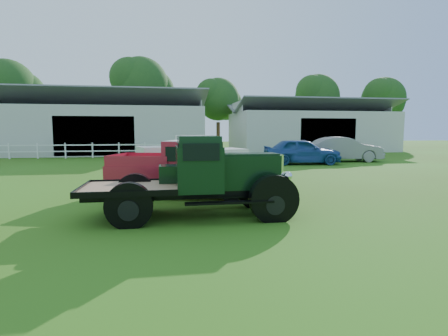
{
  "coord_description": "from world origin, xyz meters",
  "views": [
    {
      "loc": [
        -1.51,
        -8.66,
        2.12
      ],
      "look_at": [
        0.2,
        1.2,
        1.05
      ],
      "focal_mm": 28.0,
      "sensor_mm": 36.0,
      "label": 1
    }
  ],
  "objects": [
    {
      "name": "ground",
      "position": [
        0.0,
        0.0,
        0.0
      ],
      "size": [
        120.0,
        120.0,
        0.0
      ],
      "primitive_type": "plane",
      "color": "#375610"
    },
    {
      "name": "shed_left",
      "position": [
        -7.0,
        26.0,
        2.8
      ],
      "size": [
        18.8,
        10.2,
        5.6
      ],
      "primitive_type": null,
      "color": "silver",
      "rests_on": "ground"
    },
    {
      "name": "shed_right",
      "position": [
        14.0,
        27.0,
        2.6
      ],
      "size": [
        16.8,
        9.2,
        5.2
      ],
      "primitive_type": null,
      "color": "silver",
      "rests_on": "ground"
    },
    {
      "name": "fence_rail",
      "position": [
        -8.0,
        20.0,
        0.6
      ],
      "size": [
        14.2,
        0.16,
        1.2
      ],
      "primitive_type": null,
      "color": "white",
      "rests_on": "ground"
    },
    {
      "name": "tree_a",
      "position": [
        -18.0,
        33.0,
        5.25
      ],
      "size": [
        6.3,
        6.3,
        10.5
      ],
      "primitive_type": null,
      "color": "#123B15",
      "rests_on": "ground"
    },
    {
      "name": "tree_b",
      "position": [
        -4.0,
        34.0,
        5.75
      ],
      "size": [
        6.9,
        6.9,
        11.5
      ],
      "primitive_type": null,
      "color": "#123B15",
      "rests_on": "ground"
    },
    {
      "name": "tree_c",
      "position": [
        5.0,
        33.0,
        4.5
      ],
      "size": [
        5.4,
        5.4,
        9.0
      ],
      "primitive_type": null,
      "color": "#123B15",
      "rests_on": "ground"
    },
    {
      "name": "tree_d",
      "position": [
        18.0,
        34.0,
        5.0
      ],
      "size": [
        6.0,
        6.0,
        10.0
      ],
      "primitive_type": null,
      "color": "#123B15",
      "rests_on": "ground"
    },
    {
      "name": "tree_e",
      "position": [
        26.0,
        32.0,
        4.75
      ],
      "size": [
        5.7,
        5.7,
        9.5
      ],
      "primitive_type": null,
      "color": "#123B15",
      "rests_on": "ground"
    },
    {
      "name": "vintage_flatbed",
      "position": [
        -0.77,
        -0.14,
        1.0
      ],
      "size": [
        5.05,
        2.03,
        1.99
      ],
      "primitive_type": null,
      "rotation": [
        0.0,
        0.0,
        -0.01
      ],
      "color": "black",
      "rests_on": "ground"
    },
    {
      "name": "red_pickup",
      "position": [
        -0.79,
        2.64,
        0.91
      ],
      "size": [
        5.36,
        3.29,
        1.83
      ],
      "primitive_type": null,
      "rotation": [
        0.0,
        0.0,
        -0.29
      ],
      "color": "#A51B2D",
      "rests_on": "ground"
    },
    {
      "name": "white_pickup",
      "position": [
        -0.18,
        7.37,
        0.93
      ],
      "size": [
        5.43,
        3.2,
        1.87
      ],
      "primitive_type": null,
      "rotation": [
        0.0,
        0.0,
        0.26
      ],
      "color": "silver",
      "rests_on": "ground"
    },
    {
      "name": "misc_car_blue",
      "position": [
        7.14,
        12.31,
        0.82
      ],
      "size": [
        5.05,
        2.58,
        1.65
      ],
      "primitive_type": "imported",
      "rotation": [
        0.0,
        0.0,
        1.43
      ],
      "color": "#224A8D",
      "rests_on": "ground"
    },
    {
      "name": "misc_car_grey",
      "position": [
        10.73,
        13.74,
        0.85
      ],
      "size": [
        5.34,
        2.49,
        1.69
      ],
      "primitive_type": "imported",
      "rotation": [
        0.0,
        0.0,
        1.43
      ],
      "color": "gray",
      "rests_on": "ground"
    }
  ]
}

